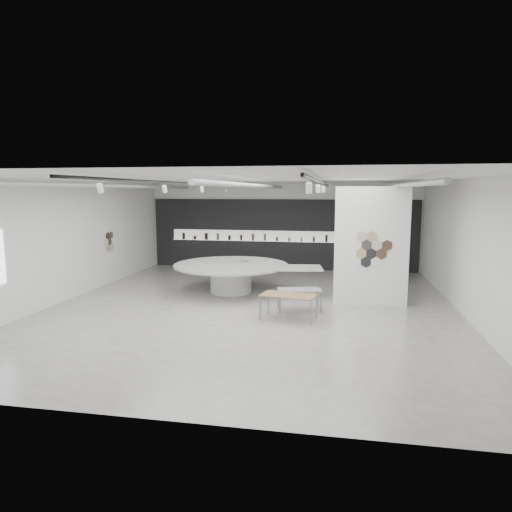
% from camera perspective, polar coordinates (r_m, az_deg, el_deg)
% --- Properties ---
extents(room, '(12.02, 14.02, 3.82)m').
position_cam_1_polar(room, '(13.49, -0.92, 2.20)').
color(room, '#A6A39D').
rests_on(room, ground).
extents(back_wall_display, '(11.80, 0.27, 3.10)m').
position_cam_1_polar(back_wall_display, '(20.35, 2.98, 2.70)').
color(back_wall_display, black).
rests_on(back_wall_display, ground).
extents(partition_column, '(2.20, 0.38, 3.60)m').
position_cam_1_polar(partition_column, '(14.28, 14.19, 1.18)').
color(partition_column, white).
rests_on(partition_column, ground).
extents(display_island, '(5.40, 4.46, 1.00)m').
position_cam_1_polar(display_island, '(15.65, -2.86, -2.25)').
color(display_island, white).
rests_on(display_island, ground).
extents(sample_table_wood, '(1.58, 0.99, 0.69)m').
position_cam_1_polar(sample_table_wood, '(12.40, 4.09, -5.07)').
color(sample_table_wood, olive).
rests_on(sample_table_wood, ground).
extents(sample_table_stone, '(1.35, 0.89, 0.64)m').
position_cam_1_polar(sample_table_stone, '(13.32, 5.43, -4.40)').
color(sample_table_stone, gray).
rests_on(sample_table_stone, ground).
extents(kitchen_counter, '(1.86, 0.91, 1.41)m').
position_cam_1_polar(kitchen_counter, '(19.94, 13.28, -0.61)').
color(kitchen_counter, white).
rests_on(kitchen_counter, ground).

